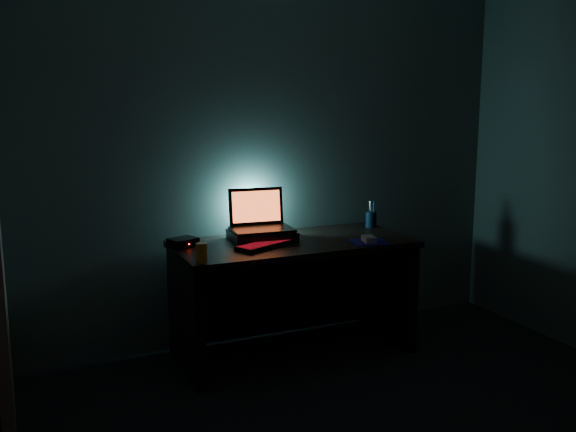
% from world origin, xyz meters
% --- Properties ---
extents(room, '(3.50, 4.00, 2.50)m').
position_xyz_m(room, '(0.00, 0.00, 1.25)').
color(room, black).
rests_on(room, ground).
extents(desk, '(1.50, 0.70, 0.75)m').
position_xyz_m(desk, '(0.00, 1.67, 0.49)').
color(desk, black).
rests_on(desk, ground).
extents(riser, '(0.42, 0.33, 0.06)m').
position_xyz_m(riser, '(-0.17, 1.72, 0.78)').
color(riser, black).
rests_on(riser, desk).
extents(laptop, '(0.40, 0.31, 0.26)m').
position_xyz_m(laptop, '(-0.17, 1.77, 0.87)').
color(laptop, black).
rests_on(laptop, riser).
extents(keyboard, '(0.44, 0.30, 0.03)m').
position_xyz_m(keyboard, '(-0.21, 1.55, 0.76)').
color(keyboard, black).
rests_on(keyboard, desk).
extents(mousepad, '(0.26, 0.25, 0.00)m').
position_xyz_m(mousepad, '(0.42, 1.39, 0.75)').
color(mousepad, '#0C0D57').
rests_on(mousepad, desk).
extents(mouse, '(0.09, 0.13, 0.03)m').
position_xyz_m(mouse, '(0.42, 1.39, 0.77)').
color(mouse, gray).
rests_on(mouse, mousepad).
extents(pen_cup, '(0.10, 0.10, 0.11)m').
position_xyz_m(pen_cup, '(0.68, 1.80, 0.81)').
color(pen_cup, black).
rests_on(pen_cup, desk).
extents(juice_glass, '(0.08, 0.08, 0.11)m').
position_xyz_m(juice_glass, '(-0.68, 1.35, 0.80)').
color(juice_glass, orange).
rests_on(juice_glass, desk).
extents(router, '(0.19, 0.18, 0.05)m').
position_xyz_m(router, '(-0.68, 1.75, 0.78)').
color(router, black).
rests_on(router, desk).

